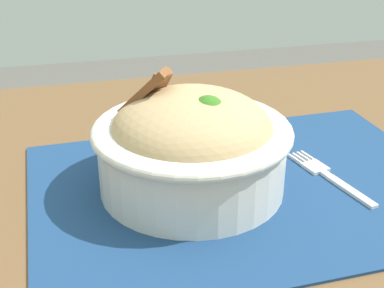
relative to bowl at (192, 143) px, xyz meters
name	(u,v)px	position (x,y,z in m)	size (l,w,h in m)	color
table	(247,253)	(0.05, -0.03, -0.13)	(1.24, 0.79, 0.76)	brown
placemat	(249,187)	(0.06, -0.01, -0.05)	(0.44, 0.31, 0.00)	navy
bowl	(192,143)	(0.00, 0.00, 0.00)	(0.20, 0.20, 0.13)	silver
fork	(327,175)	(0.15, -0.01, -0.05)	(0.04, 0.13, 0.00)	silver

